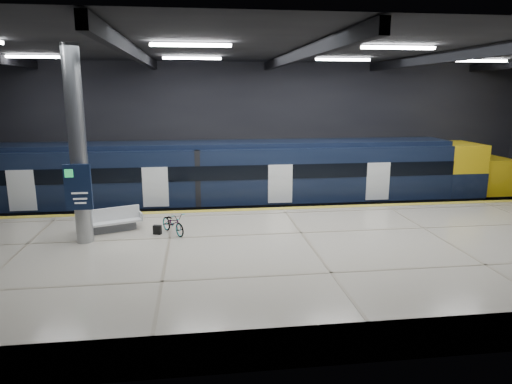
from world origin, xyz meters
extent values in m
plane|color=black|center=(0.00, 0.00, 0.00)|extent=(30.00, 30.00, 0.00)
cube|color=black|center=(0.00, 8.00, 4.00)|extent=(30.00, 0.10, 8.00)
cube|color=black|center=(0.00, -8.00, 4.00)|extent=(30.00, 0.10, 8.00)
cube|color=black|center=(0.00, 0.00, 8.00)|extent=(30.00, 16.00, 0.10)
cube|color=black|center=(-6.00, 0.00, 7.75)|extent=(0.25, 16.00, 0.40)
cube|color=black|center=(0.00, 0.00, 7.75)|extent=(0.25, 16.00, 0.40)
cube|color=black|center=(6.00, 0.00, 7.75)|extent=(0.25, 16.00, 0.40)
cube|color=white|center=(-4.00, -2.00, 7.88)|extent=(2.60, 0.18, 0.10)
cube|color=white|center=(3.00, -2.00, 7.88)|extent=(2.60, 0.18, 0.10)
cube|color=white|center=(-11.00, 4.00, 7.88)|extent=(2.60, 0.18, 0.10)
cube|color=white|center=(-4.00, 4.00, 7.88)|extent=(2.60, 0.18, 0.10)
cube|color=white|center=(3.00, 4.00, 7.88)|extent=(2.60, 0.18, 0.10)
cube|color=white|center=(10.00, 4.00, 7.88)|extent=(2.60, 0.18, 0.10)
cube|color=beige|center=(0.00, -2.50, 0.55)|extent=(30.00, 11.00, 1.10)
cube|color=gold|center=(0.00, 2.75, 1.11)|extent=(30.00, 0.40, 0.01)
cube|color=gray|center=(0.00, 4.78, 0.08)|extent=(30.00, 0.08, 0.16)
cube|color=gray|center=(0.00, 6.22, 0.08)|extent=(30.00, 0.08, 0.16)
cube|color=black|center=(-2.90, 5.50, 0.55)|extent=(24.00, 2.58, 0.80)
cube|color=black|center=(-2.90, 5.50, 2.33)|extent=(24.00, 2.80, 2.75)
cube|color=black|center=(-2.90, 5.50, 3.82)|extent=(24.00, 2.30, 0.24)
cube|color=black|center=(-2.90, 4.09, 2.60)|extent=(24.00, 0.04, 0.70)
cube|color=white|center=(0.10, 4.08, 2.00)|extent=(1.20, 0.05, 1.90)
cube|color=yellow|center=(10.10, 5.50, 2.33)|extent=(2.00, 2.80, 2.75)
ellipsoid|color=yellow|center=(12.70, 5.50, 1.85)|extent=(3.60, 2.52, 1.90)
cube|color=black|center=(10.40, 5.50, 2.50)|extent=(1.60, 2.38, 0.80)
cube|color=#595B60|center=(-7.21, 0.19, 1.25)|extent=(1.72, 1.08, 0.31)
cube|color=silver|center=(-7.21, 0.19, 1.49)|extent=(2.23, 1.56, 0.08)
cube|color=silver|center=(-7.21, 0.19, 1.78)|extent=(1.95, 0.82, 0.51)
cube|color=silver|center=(-8.17, -0.18, 1.61)|extent=(0.37, 0.84, 0.31)
cube|color=silver|center=(-6.25, 0.57, 1.61)|extent=(0.37, 0.84, 0.31)
imported|color=#99999E|center=(-4.88, -0.47, 1.52)|extent=(1.30, 1.65, 0.84)
cube|color=black|center=(-5.48, -0.47, 1.28)|extent=(0.34, 0.26, 0.35)
cylinder|color=#9EA0A5|center=(-8.00, -1.00, 4.55)|extent=(0.60, 0.60, 6.90)
cube|color=#0E1934|center=(-8.00, -1.42, 3.20)|extent=(0.90, 0.12, 1.60)
camera|label=1|loc=(-3.91, -17.44, 6.42)|focal=32.00mm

